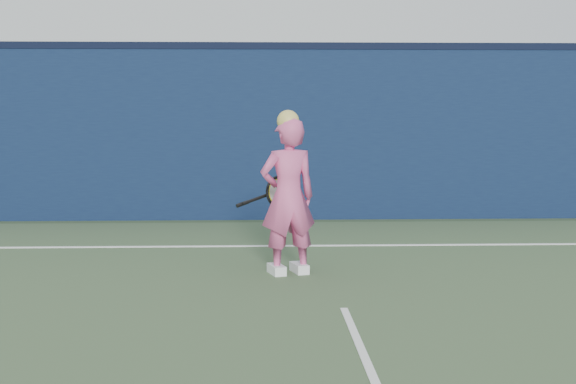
{
  "coord_description": "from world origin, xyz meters",
  "views": [
    {
      "loc": [
        -0.7,
        -5.46,
        1.67
      ],
      "look_at": [
        -0.41,
        2.43,
        0.83
      ],
      "focal_mm": 50.0,
      "sensor_mm": 36.0,
      "label": 1
    }
  ],
  "objects": [
    {
      "name": "racket",
      "position": [
        -0.52,
        2.88,
        0.77
      ],
      "size": [
        0.6,
        0.31,
        0.34
      ],
      "rotation": [
        0.0,
        0.0,
        0.32
      ],
      "color": "black",
      "rests_on": "ground"
    },
    {
      "name": "court_lines",
      "position": [
        0.0,
        -0.33,
        0.01
      ],
      "size": [
        11.0,
        12.04,
        0.01
      ],
      "color": "white",
      "rests_on": "court_surface"
    },
    {
      "name": "backstop_wall",
      "position": [
        0.0,
        6.5,
        1.25
      ],
      "size": [
        24.0,
        0.4,
        2.5
      ],
      "primitive_type": "cube",
      "color": "#0C1937",
      "rests_on": "ground"
    },
    {
      "name": "ground",
      "position": [
        0.0,
        0.0,
        0.0
      ],
      "size": [
        80.0,
        80.0,
        0.0
      ],
      "primitive_type": "plane",
      "color": "#34462B",
      "rests_on": "ground"
    },
    {
      "name": "wall_cap",
      "position": [
        0.0,
        6.5,
        2.55
      ],
      "size": [
        24.0,
        0.42,
        0.1
      ],
      "primitive_type": "cube",
      "color": "black",
      "rests_on": "backstop_wall"
    },
    {
      "name": "player",
      "position": [
        -0.41,
        2.43,
        0.79
      ],
      "size": [
        0.65,
        0.52,
        1.64
      ],
      "rotation": [
        0.0,
        0.0,
        3.43
      ],
      "color": "#D6538B",
      "rests_on": "ground"
    }
  ]
}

